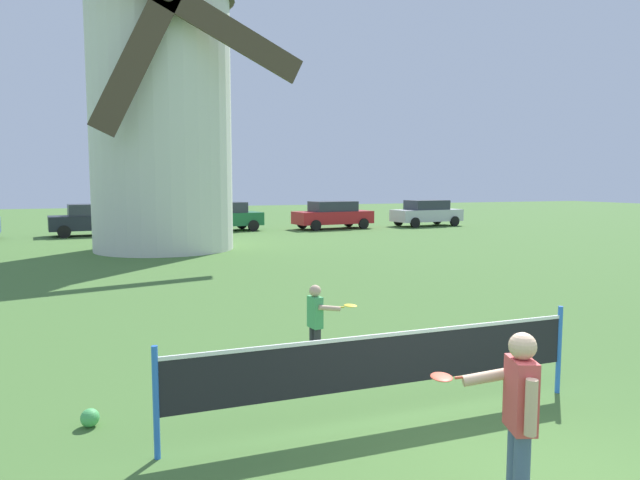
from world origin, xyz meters
TOP-DOWN VIEW (x-y plane):
  - windmill at (-1.03, 19.23)m, footprint 9.41×6.08m
  - tennis_net at (-0.46, 1.58)m, footprint 4.90×0.06m
  - player_near at (-0.25, -0.30)m, footprint 0.76×0.75m
  - player_far at (-0.42, 3.80)m, footprint 0.72×0.40m
  - stray_ball at (-3.49, 2.58)m, footprint 0.20×0.20m
  - parked_car_black at (-3.72, 26.60)m, footprint 4.23×2.21m
  - parked_car_green at (2.83, 26.88)m, footprint 4.27×2.35m
  - parked_car_red at (8.93, 26.19)m, footprint 4.62×2.27m
  - parked_car_silver at (15.02, 26.13)m, footprint 4.38×2.19m

SIDE VIEW (x-z plane):
  - stray_ball at x=-3.49m, z-range 0.00..0.20m
  - player_far at x=-0.42m, z-range 0.08..1.23m
  - tennis_net at x=-0.46m, z-range 0.13..1.23m
  - parked_car_green at x=2.83m, z-range 0.03..1.59m
  - parked_car_black at x=-3.72m, z-range 0.03..1.59m
  - parked_car_silver at x=15.02m, z-range 0.03..1.59m
  - parked_car_red at x=8.93m, z-range 0.03..1.59m
  - player_near at x=-0.25m, z-range 0.09..1.54m
  - windmill at x=-1.03m, z-range -0.32..13.17m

